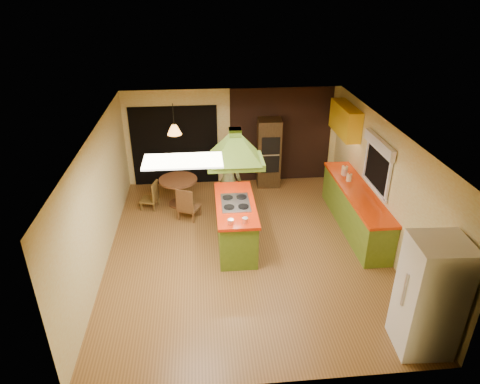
{
  "coord_description": "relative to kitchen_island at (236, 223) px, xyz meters",
  "views": [
    {
      "loc": [
        -0.8,
        -7.22,
        5.0
      ],
      "look_at": [
        -0.09,
        0.29,
        1.15
      ],
      "focal_mm": 32.0,
      "sensor_mm": 36.0,
      "label": 1
    }
  ],
  "objects": [
    {
      "name": "brick_panel",
      "position": [
        1.44,
        3.04,
        0.76
      ],
      "size": [
        2.64,
        0.03,
        2.5
      ],
      "primitive_type": "cube",
      "color": "#381E14",
      "rests_on": "ground"
    },
    {
      "name": "man",
      "position": [
        -0.05,
        1.31,
        0.36
      ],
      "size": [
        0.73,
        0.62,
        1.69
      ],
      "primitive_type": "imported",
      "rotation": [
        0.0,
        0.0,
        2.73
      ],
      "color": "brown",
      "rests_on": "ground"
    },
    {
      "name": "dining_table",
      "position": [
        -1.21,
        1.82,
        -0.01
      ],
      "size": [
        0.91,
        0.91,
        0.69
      ],
      "rotation": [
        0.0,
        0.0,
        -0.29
      ],
      "color": "brown",
      "rests_on": "ground"
    },
    {
      "name": "right_counter",
      "position": [
        2.64,
        0.41,
        -0.02
      ],
      "size": [
        0.62,
        3.05,
        0.92
      ],
      "color": "olive",
      "rests_on": "ground"
    },
    {
      "name": "wall_oven",
      "position": [
        1.1,
        2.75,
        0.4
      ],
      "size": [
        0.62,
        0.63,
        1.78
      ],
      "rotation": [
        0.0,
        0.0,
        -0.06
      ],
      "color": "#412C15",
      "rests_on": "ground"
    },
    {
      "name": "chair_left",
      "position": [
        -1.91,
        1.72,
        -0.14
      ],
      "size": [
        0.46,
        0.46,
        0.69
      ],
      "primitive_type": null,
      "rotation": [
        0.0,
        0.0,
        -1.82
      ],
      "color": "brown",
      "rests_on": "ground"
    },
    {
      "name": "nook_opening",
      "position": [
        -1.31,
        3.04,
        0.56
      ],
      "size": [
        2.2,
        0.03,
        2.1
      ],
      "primitive_type": "cube",
      "color": "black",
      "rests_on": "ground"
    },
    {
      "name": "ground",
      "position": [
        0.19,
        -0.19,
        -0.49
      ],
      "size": [
        6.5,
        6.5,
        0.0
      ],
      "primitive_type": "plane",
      "color": "olive",
      "rests_on": "ground"
    },
    {
      "name": "ceiling_plane",
      "position": [
        0.19,
        -0.19,
        2.01
      ],
      "size": [
        6.5,
        6.5,
        0.0
      ],
      "primitive_type": "plane",
      "rotation": [
        3.14,
        0.0,
        0.0
      ],
      "color": "silver",
      "rests_on": "room_walls"
    },
    {
      "name": "kitchen_island",
      "position": [
        0.0,
        0.0,
        0.0
      ],
      "size": [
        0.79,
        1.93,
        0.98
      ],
      "rotation": [
        0.0,
        0.0,
        -0.01
      ],
      "color": "#5C7C1F",
      "rests_on": "ground"
    },
    {
      "name": "refrigerator",
      "position": [
        2.52,
        -2.96,
        0.44
      ],
      "size": [
        0.8,
        0.76,
        1.85
      ],
      "primitive_type": "cube",
      "rotation": [
        0.0,
        0.0,
        -0.06
      ],
      "color": "white",
      "rests_on": "ground"
    },
    {
      "name": "canister_small",
      "position": [
        2.59,
        1.16,
        0.51
      ],
      "size": [
        0.15,
        0.15,
        0.16
      ],
      "primitive_type": "cylinder",
      "rotation": [
        0.0,
        0.0,
        0.3
      ],
      "color": "beige",
      "rests_on": "right_counter"
    },
    {
      "name": "window_right",
      "position": [
        2.89,
        0.21,
        1.28
      ],
      "size": [
        0.12,
        1.35,
        1.06
      ],
      "color": "black",
      "rests_on": "room_walls"
    },
    {
      "name": "canister_large",
      "position": [
        2.59,
        1.19,
        0.54
      ],
      "size": [
        0.16,
        0.16,
        0.21
      ],
      "primitive_type": "cylinder",
      "rotation": [
        0.0,
        0.0,
        0.19
      ],
      "color": "#F3EBC3",
      "rests_on": "right_counter"
    },
    {
      "name": "pendant_lamp",
      "position": [
        -1.21,
        1.82,
        1.41
      ],
      "size": [
        0.38,
        0.38,
        0.21
      ],
      "primitive_type": "cone",
      "rotation": [
        0.0,
        0.0,
        0.19
      ],
      "color": "#FF9E3F",
      "rests_on": "ceiling_plane"
    },
    {
      "name": "room_walls",
      "position": [
        0.19,
        -0.19,
        0.76
      ],
      "size": [
        5.5,
        6.5,
        6.5
      ],
      "color": "beige",
      "rests_on": "ground"
    },
    {
      "name": "canister_medium",
      "position": [
        2.59,
        0.86,
        0.52
      ],
      "size": [
        0.12,
        0.12,
        0.17
      ],
      "primitive_type": "cylinder",
      "rotation": [
        0.0,
        0.0,
        0.02
      ],
      "color": "#FFF4CD",
      "rests_on": "right_counter"
    },
    {
      "name": "chair_near",
      "position": [
        -0.96,
        1.17,
        -0.09
      ],
      "size": [
        0.58,
        0.58,
        0.79
      ],
      "primitive_type": null,
      "rotation": [
        0.0,
        0.0,
        2.69
      ],
      "color": "brown",
      "rests_on": "ground"
    },
    {
      "name": "range_hood",
      "position": [
        0.0,
        0.0,
        1.76
      ],
      "size": [
        1.06,
        0.77,
        0.8
      ],
      "rotation": [
        0.0,
        0.0,
        -0.01
      ],
      "color": "#4B681A",
      "rests_on": "ceiling_plane"
    },
    {
      "name": "fluor_panel",
      "position": [
        -0.91,
        -1.39,
        2.0
      ],
      "size": [
        1.2,
        0.6,
        0.03
      ],
      "primitive_type": "cube",
      "color": "white",
      "rests_on": "ceiling_plane"
    },
    {
      "name": "upper_cabinets",
      "position": [
        2.76,
        2.01,
        1.46
      ],
      "size": [
        0.34,
        1.4,
        0.7
      ],
      "primitive_type": "cube",
      "color": "yellow",
      "rests_on": "room_walls"
    }
  ]
}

